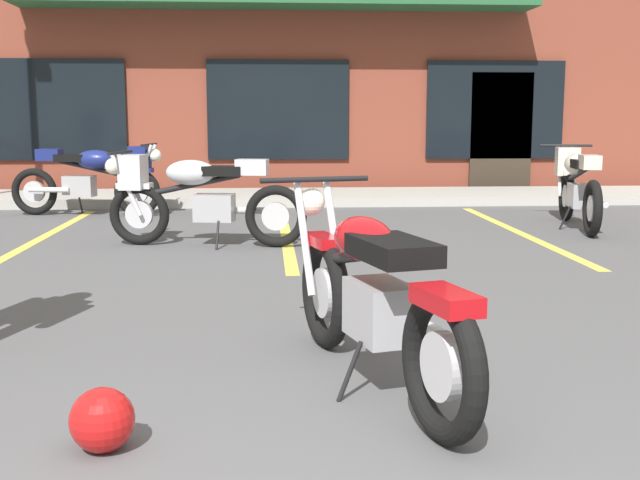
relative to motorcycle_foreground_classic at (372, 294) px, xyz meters
The scene contains 9 objects.
ground_plane 1.70m from the motorcycle_foreground_classic, 100.50° to the left, with size 80.00×80.00×0.00m, color #515154.
sidewalk_kerb 8.79m from the motorcycle_foreground_classic, 91.95° to the left, with size 22.00×1.80×0.14m, color #A8A59E.
brick_storefront_building 12.77m from the motorcycle_foreground_classic, 91.34° to the left, with size 14.27×6.04×3.98m.
painted_stall_lines 5.20m from the motorcycle_foreground_classic, 93.31° to the left, with size 10.92×4.80×0.01m.
motorcycle_foreground_classic is the anchor object (origin of this frame).
motorcycle_red_sportbike 4.60m from the motorcycle_foreground_classic, 105.69° to the left, with size 2.10×0.76×0.98m.
motorcycle_silver_naked 6.45m from the motorcycle_foreground_classic, 59.79° to the left, with size 0.76×2.10×0.98m.
motorcycle_orange_scrambler 7.66m from the motorcycle_foreground_classic, 111.85° to the left, with size 2.10×0.74×0.98m.
helmet_on_pavement 1.42m from the motorcycle_foreground_classic, 148.41° to the right, with size 0.26×0.26×0.26m.
Camera 1 is at (-0.21, -1.93, 1.32)m, focal length 44.55 mm.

